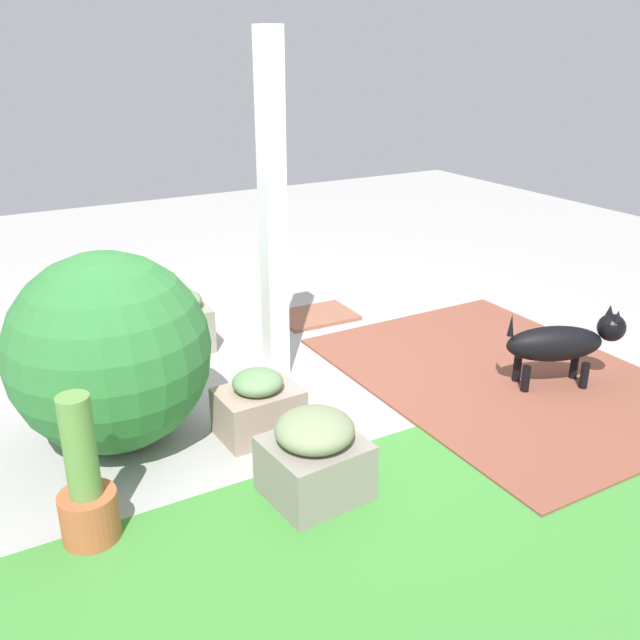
{
  "coord_description": "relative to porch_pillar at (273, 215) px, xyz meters",
  "views": [
    {
      "loc": [
        2.01,
        3.79,
        2.08
      ],
      "look_at": [
        -0.05,
        0.19,
        0.43
      ],
      "focal_mm": 38.95,
      "sensor_mm": 36.0,
      "label": 1
    }
  ],
  "objects": [
    {
      "name": "brick_path",
      "position": [
        -1.29,
        0.82,
        -1.09
      ],
      "size": [
        1.8,
        2.4,
        0.02
      ],
      "primitive_type": "cube",
      "color": "brown",
      "rests_on": "ground"
    },
    {
      "name": "porch_pillar",
      "position": [
        0.0,
        0.0,
        0.0
      ],
      "size": [
        0.14,
        0.14,
        2.19
      ],
      "primitive_type": "cube",
      "color": "white",
      "rests_on": "ground"
    },
    {
      "name": "terracotta_pot_tall",
      "position": [
        1.48,
        1.11,
        -0.84
      ],
      "size": [
        0.26,
        0.26,
        0.72
      ],
      "color": "#B45A34",
      "rests_on": "ground"
    },
    {
      "name": "stone_planter_far",
      "position": [
        0.45,
        1.32,
        -0.88
      ],
      "size": [
        0.49,
        0.46,
        0.46
      ],
      "color": "gray",
      "rests_on": "ground"
    },
    {
      "name": "ground_plane",
      "position": [
        -0.15,
        0.05,
        -1.09
      ],
      "size": [
        12.0,
        12.0,
        0.0
      ],
      "primitive_type": "plane",
      "color": "#A4A09E"
    },
    {
      "name": "stone_planter_mid",
      "position": [
        0.44,
        0.66,
        -0.92
      ],
      "size": [
        0.47,
        0.35,
        0.39
      ],
      "color": "gray",
      "rests_on": "ground"
    },
    {
      "name": "doormat",
      "position": [
        -0.74,
        -0.76,
        -1.08
      ],
      "size": [
        0.62,
        0.47,
        0.03
      ],
      "primitive_type": "cube",
      "rotation": [
        0.0,
        0.0,
        -0.03
      ],
      "color": "brown",
      "rests_on": "ground"
    },
    {
      "name": "round_shrub",
      "position": [
        1.15,
        0.33,
        -0.55
      ],
      "size": [
        1.09,
        1.09,
        1.09
      ],
      "primitive_type": "sphere",
      "color": "#307636",
      "rests_on": "ground"
    },
    {
      "name": "dog",
      "position": [
        -1.51,
        1.09,
        -0.78
      ],
      "size": [
        0.76,
        0.46,
        0.54
      ],
      "color": "black",
      "rests_on": "ground"
    },
    {
      "name": "stone_planter_nearest",
      "position": [
        0.42,
        -0.7,
        -0.88
      ],
      "size": [
        0.41,
        0.38,
        0.45
      ],
      "color": "gray",
      "rests_on": "ground"
    }
  ]
}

